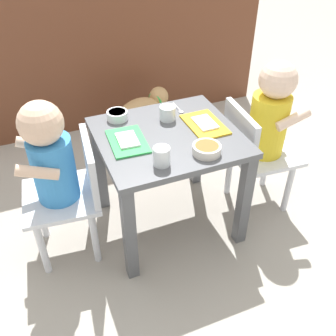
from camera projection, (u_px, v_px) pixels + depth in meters
ground_plane at (168, 221)px, 1.78m from camera, size 7.00×7.00×0.00m
kitchen_cabinet_back at (97, 39)px, 2.31m from camera, size 1.98×0.36×0.97m
dining_table at (168, 154)px, 1.55m from camera, size 0.54×0.50×0.47m
seated_child_left at (56, 164)px, 1.39m from camera, size 0.31×0.31×0.69m
seated_child_right at (267, 122)px, 1.62m from camera, size 0.30×0.30×0.71m
dog at (141, 113)px, 2.16m from camera, size 0.39×0.31×0.30m
food_tray_left at (127, 141)px, 1.45m from camera, size 0.14×0.20×0.02m
food_tray_right at (205, 124)px, 1.55m from camera, size 0.13×0.21×0.02m
water_cup_left at (168, 114)px, 1.57m from camera, size 0.07×0.07×0.06m
water_cup_right at (162, 157)px, 1.33m from camera, size 0.06×0.06×0.07m
veggie_bowl_near at (117, 115)px, 1.58m from camera, size 0.09×0.09×0.04m
cereal_bowl_left_side at (207, 149)px, 1.39m from camera, size 0.10×0.10×0.03m
spoon_by_left_tray at (179, 109)px, 1.65m from camera, size 0.02×0.10×0.01m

